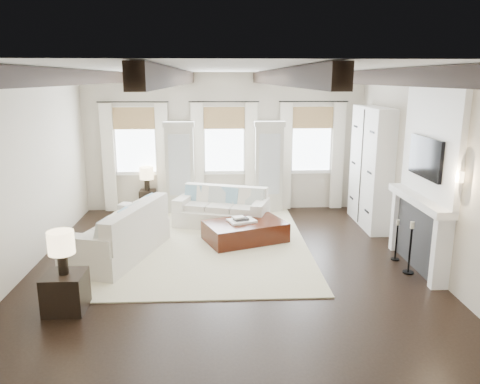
{
  "coord_description": "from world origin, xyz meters",
  "views": [
    {
      "loc": [
        -0.17,
        -7.15,
        3.07
      ],
      "look_at": [
        0.22,
        0.7,
        1.15
      ],
      "focal_mm": 35.0,
      "sensor_mm": 36.0,
      "label": 1
    }
  ],
  "objects_px": {
    "sofa_left": "(122,236)",
    "side_table_front": "(66,292)",
    "side_table_back": "(148,201)",
    "ottoman": "(245,232)",
    "sofa_back": "(222,210)"
  },
  "relations": [
    {
      "from": "sofa_left",
      "to": "side_table_front",
      "type": "relative_size",
      "value": 4.52
    },
    {
      "from": "side_table_front",
      "to": "side_table_back",
      "type": "height_order",
      "value": "same"
    },
    {
      "from": "sofa_left",
      "to": "side_table_front",
      "type": "bearing_deg",
      "value": -101.2
    },
    {
      "from": "ottoman",
      "to": "side_table_back",
      "type": "xyz_separation_m",
      "value": [
        -2.16,
        2.14,
        0.07
      ]
    },
    {
      "from": "sofa_back",
      "to": "side_table_back",
      "type": "relative_size",
      "value": 3.95
    },
    {
      "from": "sofa_back",
      "to": "ottoman",
      "type": "xyz_separation_m",
      "value": [
        0.42,
        -1.02,
        -0.14
      ]
    },
    {
      "from": "sofa_back",
      "to": "side_table_back",
      "type": "height_order",
      "value": "sofa_back"
    },
    {
      "from": "sofa_left",
      "to": "ottoman",
      "type": "height_order",
      "value": "sofa_left"
    },
    {
      "from": "side_table_front",
      "to": "side_table_back",
      "type": "xyz_separation_m",
      "value": [
        0.42,
        4.78,
        -0.0
      ]
    },
    {
      "from": "side_table_back",
      "to": "ottoman",
      "type": "bearing_deg",
      "value": -44.77
    },
    {
      "from": "ottoman",
      "to": "side_table_front",
      "type": "distance_m",
      "value": 3.69
    },
    {
      "from": "side_table_front",
      "to": "side_table_back",
      "type": "distance_m",
      "value": 4.8
    },
    {
      "from": "sofa_back",
      "to": "side_table_front",
      "type": "xyz_separation_m",
      "value": [
        -2.16,
        -3.66,
        -0.07
      ]
    },
    {
      "from": "sofa_left",
      "to": "side_table_back",
      "type": "xyz_separation_m",
      "value": [
        0.04,
        2.84,
        -0.12
      ]
    },
    {
      "from": "sofa_left",
      "to": "side_table_front",
      "type": "xyz_separation_m",
      "value": [
        -0.38,
        -1.94,
        -0.12
      ]
    }
  ]
}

